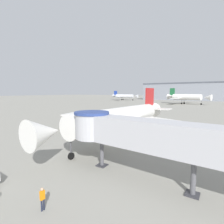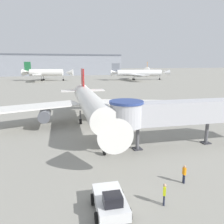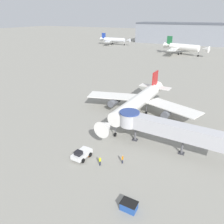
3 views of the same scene
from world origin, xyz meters
name	(u,v)px [view 1 (image 1 of 3)]	position (x,y,z in m)	size (l,w,h in m)	color
ground_plane	(108,144)	(0.00, 0.00, 0.00)	(800.00, 800.00, 0.00)	gray
main_airplane	(122,117)	(0.25, 4.19, 3.99)	(31.51, 32.14, 9.40)	white
jet_bridge	(146,134)	(9.49, -7.52, 4.53)	(20.82, 4.42, 6.21)	#B7B7BC
traffic_cone_starboard_wing	(193,154)	(12.43, 1.78, 0.29)	(0.36, 0.36, 0.60)	black
ground_crew_wing_walker	(42,197)	(5.05, -15.73, 1.00)	(0.23, 0.33, 1.73)	#1E2338
background_jet_green_tail	(186,97)	(-8.14, 108.63, 4.95)	(30.48, 32.39, 11.32)	white
background_jet_blue_tail	(124,96)	(-73.41, 136.23, 4.26)	(28.46, 28.64, 9.65)	silver
terminal_building	(205,91)	(-2.76, 175.00, 9.05)	(120.76, 27.05, 18.08)	gray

